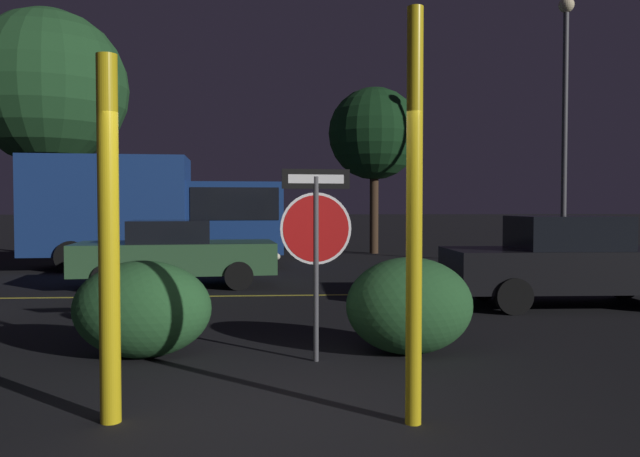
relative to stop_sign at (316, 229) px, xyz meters
The scene contains 13 objects.
ground_plane 2.50m from the stop_sign, 105.93° to the right, with size 260.00×260.00×0.00m, color black.
road_center_stripe 5.46m from the stop_sign, 95.99° to the left, with size 35.67×0.12×0.01m, color gold.
stop_sign is the anchor object (origin of this frame).
yellow_pole_left 2.58m from the stop_sign, 133.68° to the right, with size 0.17×0.17×2.96m, color yellow.
yellow_pole_right 2.18m from the stop_sign, 72.48° to the right, with size 0.13×0.13×3.32m, color yellow.
hedge_bush_1 2.23m from the stop_sign, behind, with size 1.59×1.09×1.12m, color #285B2D.
hedge_bush_2 1.48m from the stop_sign, 14.13° to the left, with size 1.51×1.15×1.15m, color #285B2D.
passing_car_2 7.39m from the stop_sign, 111.27° to the left, with size 4.49×2.38×1.44m.
passing_car_3 5.99m from the stop_sign, 37.36° to the left, with size 4.50×1.92×1.58m.
delivery_truck 11.72m from the stop_sign, 109.14° to the left, with size 7.15×2.81×3.13m.
street_lamp 13.99m from the stop_sign, 53.70° to the left, with size 0.45×0.45×7.86m.
tree_0 16.51m from the stop_sign, 78.82° to the left, with size 3.39×3.39×6.13m.
tree_1 18.96m from the stop_sign, 117.99° to the left, with size 5.58×5.58×8.81m.
Camera 1 is at (0.11, -5.05, 1.75)m, focal length 35.00 mm.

